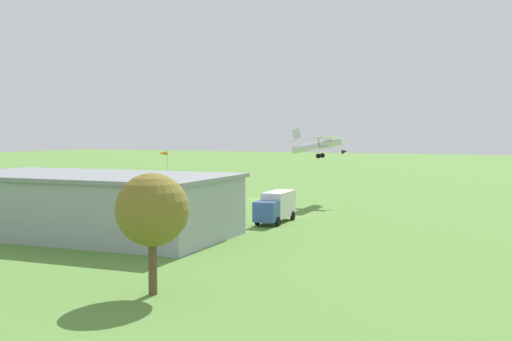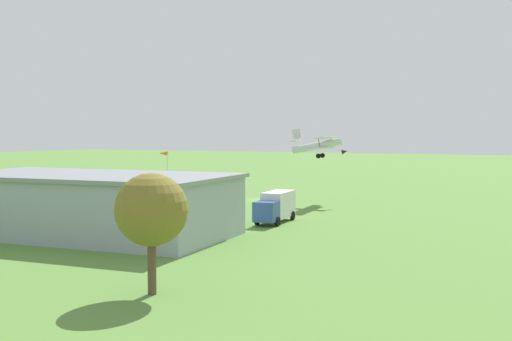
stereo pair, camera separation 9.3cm
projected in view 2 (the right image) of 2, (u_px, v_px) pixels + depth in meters
ground_plane at (260, 200)px, 87.73m from camera, size 400.00×400.00×0.00m
hangar at (88, 204)px, 57.35m from camera, size 27.20×14.70×5.64m
biplane at (320, 145)px, 82.40m from camera, size 7.70×9.39×3.94m
car_blue at (91, 205)px, 73.93m from camera, size 2.40×4.47×1.57m
car_black at (38, 203)px, 75.99m from camera, size 2.07×4.46×1.72m
car_yellow at (12, 199)px, 80.67m from camera, size 2.19×4.46×1.58m
truck_flatbed_blue at (275, 206)px, 65.26m from camera, size 2.82×7.27×3.19m
person_by_parked_cars at (153, 207)px, 71.89m from camera, size 0.51×0.51×1.65m
person_near_hangar_door at (104, 202)px, 77.99m from camera, size 0.48×0.48×1.56m
person_at_fence_line at (55, 207)px, 72.54m from camera, size 0.39×0.39×1.67m
person_crossing_taxiway at (139, 208)px, 71.90m from camera, size 0.41×0.41×1.57m
person_walking_on_apron at (123, 204)px, 75.08m from camera, size 0.52×0.52×1.62m
tree_by_windsock at (151, 210)px, 36.08m from camera, size 4.27×4.27×7.10m
windsock at (164, 157)px, 88.38m from camera, size 1.43×0.71×6.77m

